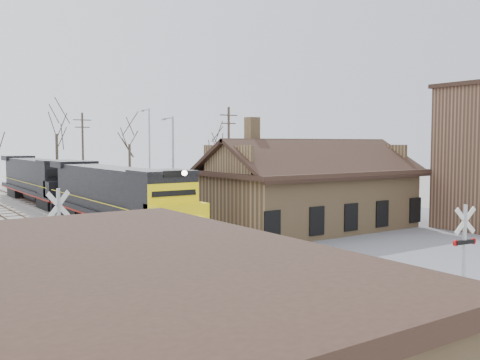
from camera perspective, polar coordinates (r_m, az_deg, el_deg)
name	(u,v)px	position (r m, az deg, el deg)	size (l,w,h in m)	color
ground	(285,295)	(22.20, 4.78, -12.10)	(140.00, 140.00, 0.00)	#A49E94
road	(285,294)	(22.20, 4.78, -12.06)	(60.00, 9.00, 0.03)	slate
parking_lot	(460,236)	(38.07, 22.41, -5.57)	(22.00, 26.00, 0.03)	slate
track_main	(136,238)	(34.84, -11.03, -6.13)	(3.40, 90.00, 0.24)	#A49E94
track_siding	(65,246)	(33.36, -18.20, -6.71)	(3.40, 90.00, 0.24)	#A49E94
depot	(310,195)	(38.43, 7.44, -1.62)	(15.20, 9.31, 7.90)	#9D7B51
locomotive_lead	(117,197)	(37.41, -12.99, -1.80)	(3.12, 20.90, 4.64)	black
locomotive_trailing	(39,180)	(57.60, -20.65, 0.05)	(3.12, 20.90, 4.39)	black
crossbuck_near	(464,261)	(21.33, 22.77, -7.96)	(1.11, 0.29, 3.91)	#A5A8AD
crossbuck_far	(59,248)	(22.32, -18.70, -6.86)	(1.16, 0.59, 4.36)	#A5A8AD
streetlight_b	(172,160)	(45.44, -7.24, 2.15)	(0.25, 2.04, 8.35)	#A5A8AD
streetlight_c	(149,150)	(56.22, -9.69, 3.16)	(0.25, 2.04, 9.68)	#A5A8AD
utility_pole_b	(83,154)	(61.66, -16.41, 2.72)	(2.00, 0.24, 9.45)	#382D23
utility_pole_c	(229,154)	(52.50, -1.21, 2.79)	(2.00, 0.24, 9.64)	#382D23
tree_c	(56,123)	(64.36, -19.01, 5.72)	(4.77, 4.77, 11.70)	#382D23
tree_d	(129,136)	(64.03, -11.72, 4.64)	(3.99, 3.99, 9.78)	#382D23
tree_e	(217,142)	(65.70, -2.46, 4.04)	(3.56, 3.56, 8.73)	#382D23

